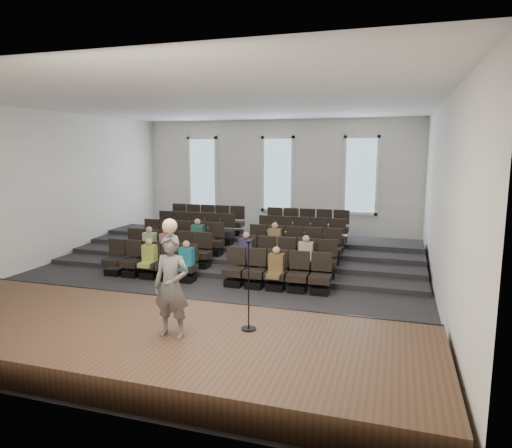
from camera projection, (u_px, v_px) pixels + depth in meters
The scene contains 14 objects.
ground at pixel (218, 278), 13.46m from camera, with size 14.00×14.00×0.00m, color black.
ceiling at pixel (215, 104), 12.65m from camera, with size 12.00×14.00×0.02m, color white.
wall_back at pixel (278, 179), 19.68m from camera, with size 12.00×0.04×5.00m, color white.
wall_front at pixel (30, 239), 6.44m from camera, with size 12.00×0.04×5.00m, color white.
wall_left at pixel (45, 188), 14.82m from camera, with size 0.04×14.00×5.00m, color white.
wall_right at pixel (442, 201), 11.30m from camera, with size 0.04×14.00×5.00m, color white.
stage at pixel (117, 337), 8.62m from camera, with size 11.80×3.60×0.50m, color #472F1E.
stage_lip at pixel (163, 307), 10.28m from camera, with size 11.80×0.06×0.52m, color black.
risers at pixel (251, 249), 16.42m from camera, with size 11.80×4.80×0.60m.
seating_rows at pixel (235, 245), 14.80m from camera, with size 6.80×4.70×1.67m.
windows at pixel (278, 174), 19.58m from camera, with size 8.44×0.10×3.24m.
audience at pixel (215, 248), 13.71m from camera, with size 5.45×2.64×1.10m.
speaker at pixel (172, 286), 7.92m from camera, with size 0.66×0.43×1.81m, color #5A5755.
mic_stand at pixel (249, 303), 8.26m from camera, with size 0.28×0.28×1.67m.
Camera 1 is at (4.93, -12.11, 3.76)m, focal length 32.00 mm.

